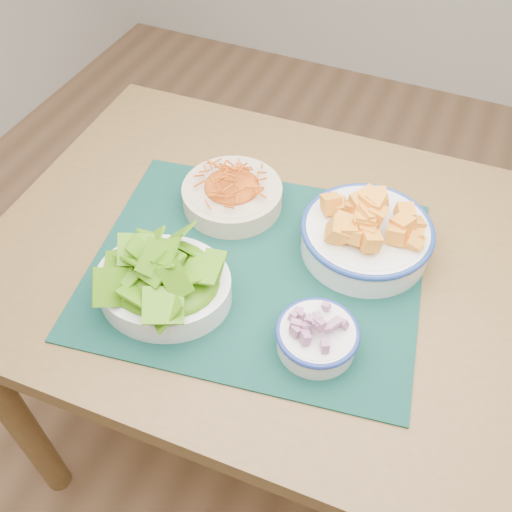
{
  "coord_description": "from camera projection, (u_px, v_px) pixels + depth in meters",
  "views": [
    {
      "loc": [
        0.09,
        -0.55,
        1.53
      ],
      "look_at": [
        -0.17,
        0.04,
        0.78
      ],
      "focal_mm": 40.0,
      "sensor_mm": 36.0,
      "label": 1
    }
  ],
  "objects": [
    {
      "name": "ground",
      "position": [
        308.0,
        483.0,
        1.5
      ],
      "size": [
        4.0,
        4.0,
        0.0
      ],
      "primitive_type": "plane",
      "color": "#986D49",
      "rests_on": "ground"
    },
    {
      "name": "table",
      "position": [
        305.0,
        295.0,
        1.1
      ],
      "size": [
        1.21,
        0.83,
        0.75
      ],
      "rotation": [
        0.0,
        0.0,
        0.04
      ],
      "color": "brown",
      "rests_on": "ground"
    },
    {
      "name": "placemat",
      "position": [
        256.0,
        268.0,
        1.01
      ],
      "size": [
        0.64,
        0.55,
        0.0
      ],
      "primitive_type": "cube",
      "rotation": [
        0.0,
        0.0,
        0.16
      ],
      "color": "black",
      "rests_on": "table"
    },
    {
      "name": "carrot_bowl",
      "position": [
        232.0,
        192.0,
        1.09
      ],
      "size": [
        0.25,
        0.25,
        0.07
      ],
      "rotation": [
        0.0,
        0.0,
        -0.36
      ],
      "color": "beige",
      "rests_on": "placemat"
    },
    {
      "name": "squash_bowl",
      "position": [
        367.0,
        230.0,
        1.0
      ],
      "size": [
        0.3,
        0.3,
        0.11
      ],
      "rotation": [
        0.0,
        0.0,
        0.36
      ],
      "color": "white",
      "rests_on": "placemat"
    },
    {
      "name": "lettuce_bowl",
      "position": [
        162.0,
        277.0,
        0.93
      ],
      "size": [
        0.26,
        0.23,
        0.11
      ],
      "rotation": [
        0.0,
        0.0,
        0.17
      ],
      "color": "white",
      "rests_on": "placemat"
    },
    {
      "name": "onion_bowl",
      "position": [
        317.0,
        334.0,
        0.88
      ],
      "size": [
        0.16,
        0.16,
        0.07
      ],
      "rotation": [
        0.0,
        0.0,
        0.35
      ],
      "color": "white",
      "rests_on": "placemat"
    }
  ]
}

